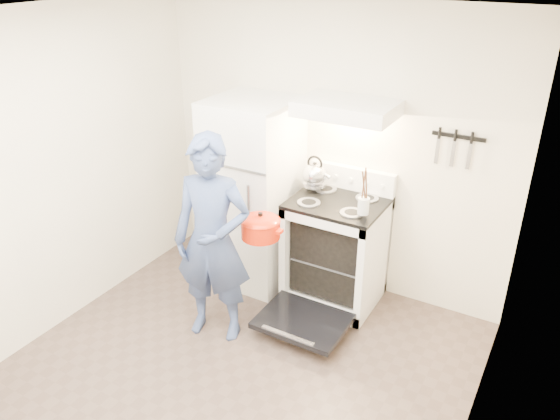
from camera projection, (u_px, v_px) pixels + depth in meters
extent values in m
plane|color=#4F3F36|center=(216.00, 392.00, 3.85)|extent=(3.60, 3.60, 0.00)
cube|color=beige|center=(331.00, 150.00, 4.71)|extent=(3.20, 0.02, 2.50)
cube|color=white|center=(254.00, 193.00, 4.87)|extent=(0.70, 0.70, 1.70)
cube|color=white|center=(335.00, 252.00, 4.70)|extent=(0.76, 0.65, 0.92)
cube|color=black|center=(338.00, 203.00, 4.49)|extent=(0.76, 0.65, 0.03)
cube|color=white|center=(352.00, 178.00, 4.66)|extent=(0.76, 0.07, 0.20)
cube|color=black|center=(303.00, 321.00, 4.38)|extent=(0.70, 0.54, 0.04)
cube|color=gray|center=(335.00, 254.00, 4.71)|extent=(0.60, 0.52, 0.01)
cube|color=white|center=(347.00, 108.00, 4.21)|extent=(0.76, 0.50, 0.12)
cube|color=black|center=(459.00, 136.00, 4.10)|extent=(0.40, 0.02, 0.03)
cylinder|color=#8F6A4B|center=(338.00, 256.00, 4.66)|extent=(0.36, 0.36, 0.02)
cylinder|color=silver|center=(363.00, 206.00, 4.18)|extent=(0.11, 0.11, 0.13)
imported|color=navy|center=(213.00, 241.00, 4.12)|extent=(0.69, 0.55, 1.67)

